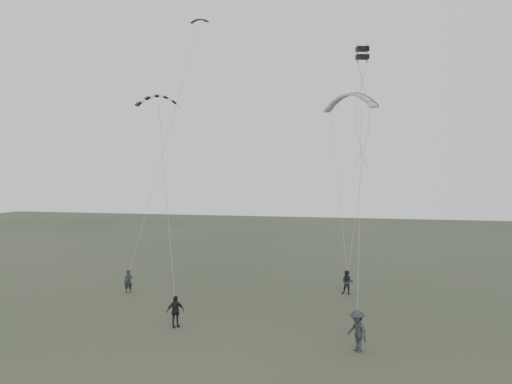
% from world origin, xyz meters
% --- Properties ---
extents(ground, '(140.00, 140.00, 0.00)m').
position_xyz_m(ground, '(0.00, 0.00, 0.00)').
color(ground, '#303927').
rests_on(ground, ground).
extents(flyer_left, '(0.66, 0.52, 1.58)m').
position_xyz_m(flyer_left, '(-8.46, 5.15, 0.79)').
color(flyer_left, black).
rests_on(flyer_left, ground).
extents(flyer_right, '(0.86, 0.70, 1.65)m').
position_xyz_m(flyer_right, '(6.44, 8.19, 0.83)').
color(flyer_right, black).
rests_on(flyer_right, ground).
extents(flyer_center, '(1.02, 0.97, 1.70)m').
position_xyz_m(flyer_center, '(-2.22, -1.42, 0.85)').
color(flyer_center, black).
rests_on(flyer_center, ground).
extents(flyer_far, '(1.36, 1.42, 1.94)m').
position_xyz_m(flyer_far, '(7.48, -2.93, 0.97)').
color(flyer_far, '#2B2C31').
rests_on(flyer_far, ground).
extents(kite_dark_small, '(1.46, 0.65, 0.58)m').
position_xyz_m(kite_dark_small, '(-5.37, 11.31, 20.49)').
color(kite_dark_small, black).
rests_on(kite_dark_small, flyer_left).
extents(kite_pale_large, '(4.52, 3.28, 1.93)m').
position_xyz_m(kite_pale_large, '(6.30, 12.98, 14.43)').
color(kite_pale_large, '#A3A6A8').
rests_on(kite_pale_large, flyer_right).
extents(kite_striped, '(2.98, 2.34, 1.28)m').
position_xyz_m(kite_striped, '(-5.59, 4.03, 13.38)').
color(kite_striped, black).
rests_on(kite_striped, flyer_center).
extents(kite_box, '(0.82, 0.87, 0.78)m').
position_xyz_m(kite_box, '(7.50, 2.02, 14.96)').
color(kite_box, black).
rests_on(kite_box, flyer_far).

